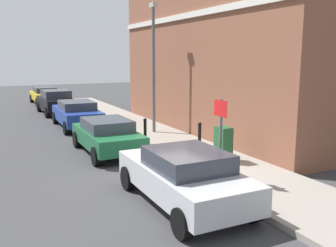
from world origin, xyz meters
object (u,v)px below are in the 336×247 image
at_px(bollard_far_kerb, 145,130).
at_px(car_black, 56,101).
at_px(car_green, 107,135).
at_px(car_blue, 77,113).
at_px(car_silver, 184,176).
at_px(lamppost, 154,62).
at_px(street_sign, 221,128).
at_px(car_yellow, 45,95).
at_px(bollard_near_cabinet, 200,135).
at_px(utility_cabinet, 223,146).

bearing_deg(bollard_far_kerb, car_black, 98.10).
distance_m(car_green, car_blue, 5.62).
bearing_deg(car_silver, lamppost, -18.97).
relative_size(car_blue, bollard_far_kerb, 4.17).
relative_size(car_green, bollard_far_kerb, 3.80).
distance_m(car_green, street_sign, 5.29).
bearing_deg(car_blue, car_yellow, 0.74).
xyz_separation_m(car_blue, car_yellow, (0.03, 10.76, -0.04)).
bearing_deg(street_sign, car_green, 108.45).
xyz_separation_m(car_black, bollard_far_kerb, (1.53, -10.78, -0.08)).
height_order(car_black, car_yellow, car_black).
bearing_deg(bollard_near_cabinet, lamppost, 91.77).
bearing_deg(car_black, lamppost, -163.50).
relative_size(car_green, bollard_near_cabinet, 3.80).
bearing_deg(lamppost, car_black, 108.15).
height_order(car_yellow, lamppost, lamppost).
relative_size(bollard_near_cabinet, street_sign, 0.45).
bearing_deg(bollard_near_cabinet, bollard_far_kerb, 129.47).
distance_m(car_black, bollard_far_kerb, 10.89).
xyz_separation_m(car_silver, bollard_far_kerb, (1.40, 5.69, -0.02)).
xyz_separation_m(utility_cabinet, bollard_near_cabinet, (0.10, 1.65, 0.02)).
relative_size(car_silver, lamppost, 0.73).
bearing_deg(bollard_near_cabinet, car_silver, -125.68).
bearing_deg(bollard_far_kerb, car_blue, 104.66).
distance_m(bollard_far_kerb, street_sign, 5.16).
relative_size(bollard_near_cabinet, lamppost, 0.18).
bearing_deg(utility_cabinet, car_blue, 107.33).
xyz_separation_m(street_sign, lamppost, (1.26, 7.15, 1.64)).
height_order(car_silver, bollard_far_kerb, car_silver).
xyz_separation_m(car_green, car_blue, (0.16, 5.62, 0.03)).
bearing_deg(utility_cabinet, car_yellow, 97.96).
relative_size(car_green, car_black, 0.99).
bearing_deg(utility_cabinet, bollard_far_kerb, 111.47).
xyz_separation_m(car_black, lamppost, (2.85, -8.70, 2.52)).
height_order(car_yellow, street_sign, street_sign).
bearing_deg(car_blue, bollard_near_cabinet, -157.45).
relative_size(bollard_near_cabinet, bollard_far_kerb, 1.00).
relative_size(car_blue, lamppost, 0.76).
distance_m(car_blue, bollard_near_cabinet, 7.77).
distance_m(car_blue, car_black, 5.30).
bearing_deg(street_sign, bollard_near_cabinet, 67.46).
relative_size(car_yellow, bollard_far_kerb, 3.90).
bearing_deg(car_black, bollard_far_kerb, -173.55).
relative_size(car_blue, bollard_near_cabinet, 4.17).
bearing_deg(lamppost, car_green, -142.60).
height_order(car_blue, utility_cabinet, car_blue).
xyz_separation_m(car_silver, car_black, (-0.14, 16.47, 0.05)).
bearing_deg(car_blue, car_green, 179.29).
xyz_separation_m(car_green, street_sign, (1.64, -4.93, 0.96)).
distance_m(car_yellow, bollard_far_kerb, 16.30).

